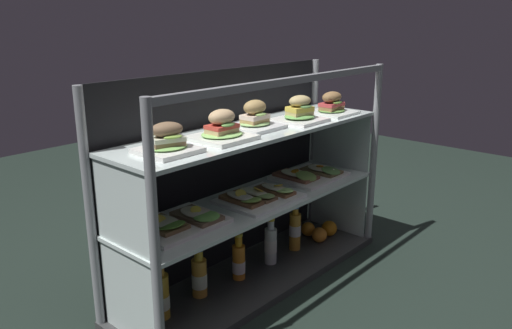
# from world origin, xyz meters

# --- Properties ---
(ground_plane) EXTENTS (6.00, 6.00, 0.02)m
(ground_plane) POSITION_xyz_m (0.00, 0.00, -0.01)
(ground_plane) COLOR black
(ground_plane) RESTS_ON ground
(case_base_deck) EXTENTS (1.40, 0.41, 0.03)m
(case_base_deck) POSITION_xyz_m (0.00, 0.00, 0.02)
(case_base_deck) COLOR #353636
(case_base_deck) RESTS_ON ground
(case_frame) EXTENTS (1.40, 0.41, 0.94)m
(case_frame) POSITION_xyz_m (0.00, 0.12, 0.51)
(case_frame) COLOR gray
(case_frame) RESTS_ON ground
(riser_lower_tier) EXTENTS (1.34, 0.34, 0.34)m
(riser_lower_tier) POSITION_xyz_m (0.00, 0.00, 0.20)
(riser_lower_tier) COLOR silver
(riser_lower_tier) RESTS_ON case_base_deck
(shelf_lower_glass) EXTENTS (1.35, 0.36, 0.02)m
(shelf_lower_glass) POSITION_xyz_m (0.00, 0.00, 0.38)
(shelf_lower_glass) COLOR silver
(shelf_lower_glass) RESTS_ON riser_lower_tier
(riser_upper_tier) EXTENTS (1.34, 0.34, 0.30)m
(riser_upper_tier) POSITION_xyz_m (0.00, 0.00, 0.54)
(riser_upper_tier) COLOR silver
(riser_upper_tier) RESTS_ON shelf_lower_glass
(shelf_upper_glass) EXTENTS (1.35, 0.36, 0.02)m
(shelf_upper_glass) POSITION_xyz_m (0.00, 0.00, 0.70)
(shelf_upper_glass) COLOR silver
(shelf_upper_glass) RESTS_ON riser_upper_tier
(plated_roll_sandwich_left_of_center) EXTENTS (0.19, 0.19, 0.11)m
(plated_roll_sandwich_left_of_center) POSITION_xyz_m (-0.49, -0.03, 0.74)
(plated_roll_sandwich_left_of_center) COLOR white
(plated_roll_sandwich_left_of_center) RESTS_ON shelf_upper_glass
(plated_roll_sandwich_mid_left) EXTENTS (0.21, 0.21, 0.12)m
(plated_roll_sandwich_mid_left) POSITION_xyz_m (-0.23, -0.03, 0.74)
(plated_roll_sandwich_mid_left) COLOR white
(plated_roll_sandwich_mid_left) RESTS_ON shelf_upper_glass
(plated_roll_sandwich_far_right) EXTENTS (0.20, 0.20, 0.12)m
(plated_roll_sandwich_far_right) POSITION_xyz_m (-0.00, 0.01, 0.75)
(plated_roll_sandwich_far_right) COLOR white
(plated_roll_sandwich_far_right) RESTS_ON shelf_upper_glass
(plated_roll_sandwich_right_of_center) EXTENTS (0.20, 0.20, 0.12)m
(plated_roll_sandwich_right_of_center) POSITION_xyz_m (0.24, -0.05, 0.74)
(plated_roll_sandwich_right_of_center) COLOR white
(plated_roll_sandwich_right_of_center) RESTS_ON shelf_upper_glass
(plated_roll_sandwich_near_left_corner) EXTENTS (0.20, 0.20, 0.11)m
(plated_roll_sandwich_near_left_corner) POSITION_xyz_m (0.49, -0.05, 0.74)
(plated_roll_sandwich_near_left_corner) COLOR white
(plated_roll_sandwich_near_left_corner) RESTS_ON shelf_upper_glass
(open_sandwich_tray_near_left_corner) EXTENTS (0.34, 0.26, 0.06)m
(open_sandwich_tray_near_left_corner) POSITION_xyz_m (-0.42, 0.01, 0.41)
(open_sandwich_tray_near_left_corner) COLOR white
(open_sandwich_tray_near_left_corner) RESTS_ON shelf_lower_glass
(open_sandwich_tray_center) EXTENTS (0.34, 0.26, 0.06)m
(open_sandwich_tray_center) POSITION_xyz_m (-0.01, -0.02, 0.41)
(open_sandwich_tray_center) COLOR white
(open_sandwich_tray_center) RESTS_ON shelf_lower_glass
(open_sandwich_tray_right_of_center) EXTENTS (0.34, 0.27, 0.06)m
(open_sandwich_tray_right_of_center) POSITION_xyz_m (0.40, 0.00, 0.41)
(open_sandwich_tray_right_of_center) COLOR white
(open_sandwich_tray_right_of_center) RESTS_ON shelf_lower_glass
(juice_bottle_front_left_end) EXTENTS (0.07, 0.07, 0.23)m
(juice_bottle_front_left_end) POSITION_xyz_m (-0.51, 0.04, 0.13)
(juice_bottle_front_left_end) COLOR gold
(juice_bottle_front_left_end) RESTS_ON case_base_deck
(juice_bottle_back_center) EXTENTS (0.06, 0.06, 0.22)m
(juice_bottle_back_center) POSITION_xyz_m (-0.30, 0.05, 0.12)
(juice_bottle_back_center) COLOR gold
(juice_bottle_back_center) RESTS_ON case_base_deck
(juice_bottle_front_fourth) EXTENTS (0.06, 0.06, 0.22)m
(juice_bottle_front_fourth) POSITION_xyz_m (-0.09, 0.02, 0.12)
(juice_bottle_front_fourth) COLOR orange
(juice_bottle_front_fourth) RESTS_ON case_base_deck
(juice_bottle_back_left) EXTENTS (0.06, 0.06, 0.23)m
(juice_bottle_back_left) POSITION_xyz_m (0.12, 0.01, 0.13)
(juice_bottle_back_left) COLOR white
(juice_bottle_back_left) RESTS_ON case_base_deck
(juice_bottle_tucked_behind) EXTENTS (0.06, 0.06, 0.23)m
(juice_bottle_tucked_behind) POSITION_xyz_m (0.31, 0.02, 0.13)
(juice_bottle_tucked_behind) COLOR orange
(juice_bottle_tucked_behind) RESTS_ON case_base_deck
(orange_fruit_beside_bottles) EXTENTS (0.08, 0.08, 0.08)m
(orange_fruit_beside_bottles) POSITION_xyz_m (0.56, -0.02, 0.07)
(orange_fruit_beside_bottles) COLOR orange
(orange_fruit_beside_bottles) RESTS_ON case_base_deck
(orange_fruit_near_left_post) EXTENTS (0.08, 0.08, 0.08)m
(orange_fruit_near_left_post) POSITION_xyz_m (0.46, -0.03, 0.07)
(orange_fruit_near_left_post) COLOR orange
(orange_fruit_near_left_post) RESTS_ON case_base_deck
(orange_fruit_rolled_forward) EXTENTS (0.07, 0.07, 0.07)m
(orange_fruit_rolled_forward) POSITION_xyz_m (0.49, 0.06, 0.07)
(orange_fruit_rolled_forward) COLOR orange
(orange_fruit_rolled_forward) RESTS_ON case_base_deck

